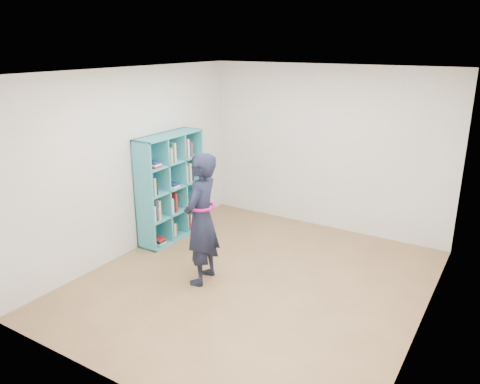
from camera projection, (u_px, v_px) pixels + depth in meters
The scene contains 9 objects.
floor at pixel (254, 282), 5.96m from camera, with size 4.50×4.50×0.00m, color brown.
ceiling at pixel (256, 72), 5.16m from camera, with size 4.50×4.50×0.00m, color white.
wall_left at pixel (132, 162), 6.56m from camera, with size 0.02×4.50×2.60m, color silver.
wall_right at pixel (432, 216), 4.56m from camera, with size 0.02×4.50×2.60m, color silver.
wall_back at pixel (326, 149), 7.38m from camera, with size 4.00×0.02×2.60m, color silver.
wall_front at pixel (115, 254), 3.74m from camera, with size 4.00×0.02×2.60m, color silver.
bookshelf at pixel (169, 188), 7.11m from camera, with size 0.35×1.22×1.62m.
person at pixel (201, 219), 5.74m from camera, with size 0.50×0.67×1.67m.
smartphone at pixel (194, 207), 5.85m from camera, with size 0.04×0.10×0.14m.
Camera 1 is at (2.64, -4.62, 2.93)m, focal length 35.00 mm.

